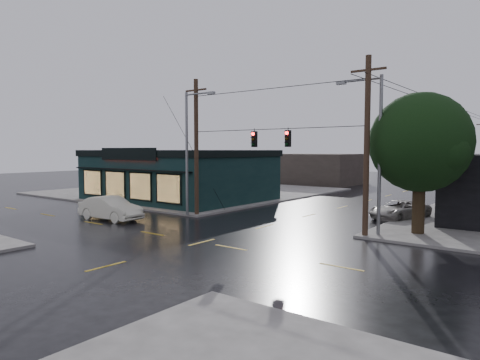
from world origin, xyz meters
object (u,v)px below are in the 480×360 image
Objects in this scene: utility_pole_nw at (197,216)px; sedan_cream at (110,208)px; suv_silver at (400,210)px; utility_pole_ne at (365,238)px; corner_tree at (420,143)px.

sedan_cream is (-3.62, -5.02, 0.84)m from utility_pole_nw.
utility_pole_nw reaches higher than sedan_cream.
sedan_cream is 20.62m from suv_silver.
utility_pole_ne is 2.00× the size of sedan_cream.
sedan_cream is (-18.82, -7.47, -4.52)m from corner_tree.
sedan_cream reaches higher than suv_silver.
corner_tree reaches higher than utility_pole_ne.
utility_pole_nw is (-15.20, -2.45, -5.36)m from corner_tree.
utility_pole_ne is (-2.20, -2.45, -5.36)m from corner_tree.
corner_tree is 1.66× the size of suv_silver.
sedan_cream is (-16.62, -5.02, 0.84)m from utility_pole_ne.
corner_tree is at bearing 9.17° from utility_pole_nw.
corner_tree reaches higher than sedan_cream.
corner_tree is 0.80× the size of utility_pole_ne.
corner_tree is at bearing -71.82° from sedan_cream.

